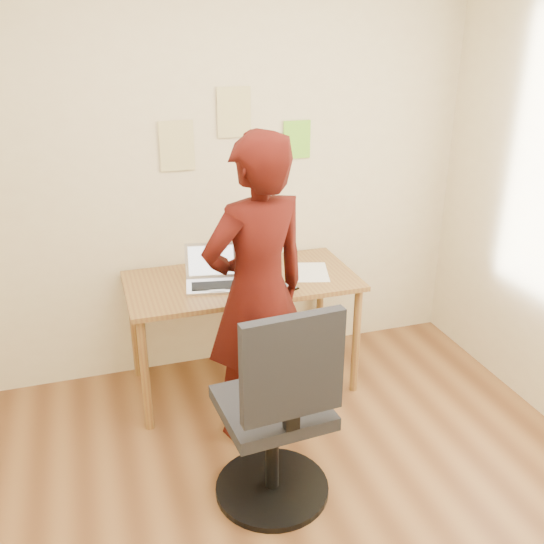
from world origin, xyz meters
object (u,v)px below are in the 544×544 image
object	(u,v)px
phone	(289,287)
person	(257,294)
office_chair	(278,422)
desk	(242,292)
laptop	(212,276)

from	to	relation	value
phone	person	world-z (taller)	person
office_chair	desk	bearing A→B (deg)	79.38
person	laptop	bearing A→B (deg)	-89.07
laptop	person	world-z (taller)	person
office_chair	laptop	bearing A→B (deg)	89.38
laptop	office_chair	xyz separation A→B (m)	(0.07, -1.05, -0.32)
person	desk	bearing A→B (deg)	-110.79
office_chair	person	xyz separation A→B (m)	(0.07, 0.58, 0.40)
desk	office_chair	xyz separation A→B (m)	(-0.12, -1.07, -0.18)
laptop	office_chair	distance (m)	1.10
phone	person	xyz separation A→B (m)	(-0.28, -0.29, 0.12)
laptop	office_chair	size ratio (longest dim) A/B	0.32
office_chair	phone	bearing A→B (deg)	63.34
desk	laptop	size ratio (longest dim) A/B	3.96
phone	desk	bearing A→B (deg)	114.06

